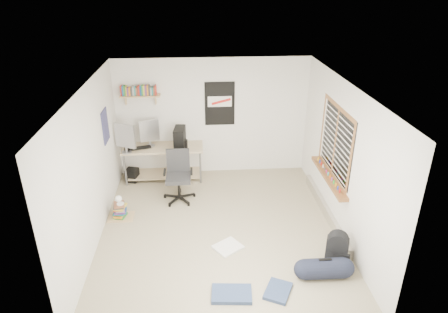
{
  "coord_description": "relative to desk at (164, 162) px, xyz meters",
  "views": [
    {
      "loc": [
        -0.33,
        -5.69,
        4.02
      ],
      "look_at": [
        0.11,
        0.42,
        1.19
      ],
      "focal_mm": 32.0,
      "sensor_mm": 36.0,
      "label": 1
    }
  ],
  "objects": [
    {
      "name": "poster_back_wall",
      "position": [
        1.2,
        0.23,
        1.19
      ],
      "size": [
        0.62,
        0.03,
        0.92
      ],
      "primitive_type": "cube",
      "color": "black",
      "rests_on": "back_wall"
    },
    {
      "name": "monitor_right",
      "position": [
        -0.25,
        0.0,
        0.61
      ],
      "size": [
        0.41,
        0.23,
        0.44
      ],
      "primitive_type": "cube",
      "rotation": [
        0.0,
        0.0,
        0.35
      ],
      "color": "#A2A3A7",
      "rests_on": "desk"
    },
    {
      "name": "floor",
      "position": [
        1.05,
        -2.0,
        -0.37
      ],
      "size": [
        4.0,
        4.5,
        0.01
      ],
      "primitive_type": "cube",
      "color": "gray",
      "rests_on": "ground"
    },
    {
      "name": "office_chair",
      "position": [
        0.34,
        -0.95,
        0.12
      ],
      "size": [
        0.65,
        0.65,
        0.99
      ],
      "primitive_type": "cube",
      "rotation": [
        0.0,
        0.0,
        0.0
      ],
      "color": "#27282A",
      "rests_on": "floor"
    },
    {
      "name": "monitor_left",
      "position": [
        -0.7,
        -0.3,
        0.63
      ],
      "size": [
        0.45,
        0.29,
        0.49
      ],
      "primitive_type": "cube",
      "rotation": [
        0.0,
        0.0,
        -0.45
      ],
      "color": "#AEADB2",
      "rests_on": "desk"
    },
    {
      "name": "right_wall",
      "position": [
        3.06,
        -2.0,
        0.89
      ],
      "size": [
        0.01,
        4.5,
        2.5
      ],
      "primitive_type": "cube",
      "color": "silver",
      "rests_on": "ground"
    },
    {
      "name": "jeans_a",
      "position": [
        1.12,
        -3.56,
        -0.33
      ],
      "size": [
        0.58,
        0.39,
        0.06
      ],
      "primitive_type": "cube",
      "rotation": [
        0.0,
        0.0,
        -0.08
      ],
      "color": "navy",
      "rests_on": "floor"
    },
    {
      "name": "backpack",
      "position": [
        2.76,
        -2.98,
        -0.16
      ],
      "size": [
        0.4,
        0.36,
        0.43
      ],
      "primitive_type": "cube",
      "rotation": [
        0.0,
        0.0,
        -0.39
      ],
      "color": "black",
      "rests_on": "floor"
    },
    {
      "name": "keyboard",
      "position": [
        -0.44,
        -0.12,
        0.4
      ],
      "size": [
        0.43,
        0.24,
        0.02
      ],
      "primitive_type": "cube",
      "rotation": [
        0.0,
        0.0,
        0.25
      ],
      "color": "black",
      "rests_on": "desk"
    },
    {
      "name": "subwoofer",
      "position": [
        -0.67,
        -0.11,
        -0.22
      ],
      "size": [
        0.29,
        0.29,
        0.27
      ],
      "primitive_type": "cube",
      "rotation": [
        0.0,
        0.0,
        -0.26
      ],
      "color": "black",
      "rests_on": "floor"
    },
    {
      "name": "jeans_b",
      "position": [
        1.77,
        -3.54,
        -0.34
      ],
      "size": [
        0.47,
        0.52,
        0.05
      ],
      "primitive_type": "cube",
      "rotation": [
        0.0,
        0.0,
        1.1
      ],
      "color": "navy",
      "rests_on": "floor"
    },
    {
      "name": "book_stack",
      "position": [
        -0.7,
        -1.5,
        -0.21
      ],
      "size": [
        0.5,
        0.44,
        0.31
      ],
      "primitive_type": "cube",
      "rotation": [
        0.0,
        0.0,
        -0.17
      ],
      "color": "brown",
      "rests_on": "floor"
    },
    {
      "name": "pc_tower",
      "position": [
        0.37,
        -0.21,
        0.61
      ],
      "size": [
        0.24,
        0.45,
        0.45
      ],
      "primitive_type": "cube",
      "rotation": [
        0.0,
        0.0,
        -0.09
      ],
      "color": "black",
      "rests_on": "desk"
    },
    {
      "name": "speaker_right",
      "position": [
        0.46,
        -0.22,
        0.49
      ],
      "size": [
        0.11,
        0.11,
        0.2
      ],
      "primitive_type": "cube",
      "rotation": [
        0.0,
        0.0,
        -0.17
      ],
      "color": "black",
      "rests_on": "desk"
    },
    {
      "name": "duffel_bag",
      "position": [
        2.48,
        -3.28,
        -0.22
      ],
      "size": [
        0.3,
        0.3,
        0.59
      ],
      "primitive_type": "cylinder",
      "rotation": [
        0.0,
        0.0,
        -0.01
      ],
      "color": "black",
      "rests_on": "floor"
    },
    {
      "name": "window",
      "position": [
        3.0,
        -1.7,
        1.08
      ],
      "size": [
        0.1,
        1.5,
        1.26
      ],
      "primitive_type": "cube",
      "color": "brown",
      "rests_on": "right_wall"
    },
    {
      "name": "tshirt",
      "position": [
        1.16,
        -2.52,
        -0.34
      ],
      "size": [
        0.54,
        0.52,
        0.04
      ],
      "primitive_type": "cube",
      "rotation": [
        0.0,
        0.0,
        0.6
      ],
      "color": "silver",
      "rests_on": "floor"
    },
    {
      "name": "wall_shelf",
      "position": [
        -0.4,
        0.14,
        1.42
      ],
      "size": [
        0.8,
        0.22,
        0.24
      ],
      "primitive_type": "cube",
      "color": "tan",
      "rests_on": "back_wall"
    },
    {
      "name": "desk",
      "position": [
        0.0,
        0.0,
        0.0
      ],
      "size": [
        1.8,
        1.34,
        0.75
      ],
      "primitive_type": "cube",
      "rotation": [
        0.0,
        0.0,
        -0.42
      ],
      "color": "tan",
      "rests_on": "floor"
    },
    {
      "name": "baseboard_heater",
      "position": [
        3.01,
        -1.7,
        -0.28
      ],
      "size": [
        0.08,
        2.5,
        0.18
      ],
      "primitive_type": "cube",
      "color": "#B7B2A8",
      "rests_on": "floor"
    },
    {
      "name": "desk_lamp",
      "position": [
        -0.68,
        -1.52,
        0.02
      ],
      "size": [
        0.14,
        0.22,
        0.22
      ],
      "primitive_type": "cube",
      "rotation": [
        0.0,
        0.0,
        0.05
      ],
      "color": "white",
      "rests_on": "book_stack"
    },
    {
      "name": "left_wall",
      "position": [
        -0.95,
        -2.0,
        0.89
      ],
      "size": [
        0.01,
        4.5,
        2.5
      ],
      "primitive_type": "cube",
      "color": "silver",
      "rests_on": "ground"
    },
    {
      "name": "speaker_left",
      "position": [
        -0.7,
        -0.22,
        0.48
      ],
      "size": [
        0.11,
        0.11,
        0.18
      ],
      "primitive_type": "cube",
      "rotation": [
        0.0,
        0.0,
        -0.26
      ],
      "color": "black",
      "rests_on": "desk"
    },
    {
      "name": "back_wall",
      "position": [
        1.05,
        0.25,
        0.89
      ],
      "size": [
        4.0,
        0.01,
        2.5
      ],
      "primitive_type": "cube",
      "color": "silver",
      "rests_on": "ground"
    },
    {
      "name": "poster_left_wall",
      "position": [
        -0.93,
        -0.8,
        1.14
      ],
      "size": [
        0.02,
        0.42,
        0.6
      ],
      "primitive_type": "cube",
      "color": "navy",
      "rests_on": "left_wall"
    },
    {
      "name": "ceiling",
      "position": [
        1.05,
        -2.0,
        2.14
      ],
      "size": [
        4.0,
        4.5,
        0.01
      ],
      "primitive_type": "cube",
      "color": "white",
      "rests_on": "ground"
    }
  ]
}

